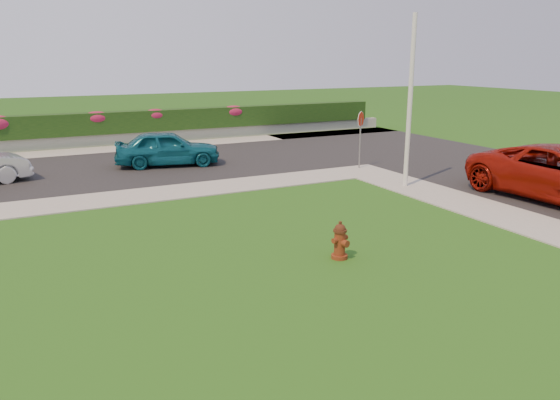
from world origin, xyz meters
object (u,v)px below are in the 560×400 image
fire_hydrant (340,241)px  stop_sign (361,127)px  utility_pole (410,103)px  sedan_teal (168,148)px

fire_hydrant → stop_sign: bearing=37.9°
utility_pole → fire_hydrant: bearing=-140.1°
fire_hydrant → sedan_teal: bearing=77.5°
fire_hydrant → utility_pole: bearing=24.9°
sedan_teal → stop_sign: stop_sign is taller
sedan_teal → stop_sign: 8.00m
fire_hydrant → stop_sign: stop_sign is taller
fire_hydrant → utility_pole: utility_pole is taller
fire_hydrant → stop_sign: (6.31, 8.33, 1.31)m
utility_pole → sedan_teal: bearing=130.9°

